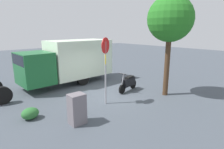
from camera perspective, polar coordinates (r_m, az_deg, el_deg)
ground_plane at (r=10.91m, az=-1.53°, el=-5.97°), size 60.00×60.00×0.00m
box_truck_near at (r=12.95m, az=-13.43°, el=4.21°), size 7.90×2.33×2.95m
motorcycle at (r=11.37m, az=5.01°, el=-2.46°), size 1.80×0.65×1.20m
stop_sign at (r=8.96m, az=-1.99°, el=4.27°), size 0.71×0.33×3.30m
street_tree at (r=10.62m, az=17.38°, el=15.73°), size 2.43×2.43×5.42m
utility_cabinet at (r=7.57m, az=-10.67°, el=-10.33°), size 0.63×0.53×1.23m
bike_rack_hoop at (r=9.02m, az=-10.78°, el=-10.56°), size 0.85×0.11×0.85m
shrub_near_sign at (r=8.66m, az=-23.76°, el=-10.84°), size 0.71×0.58×0.49m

